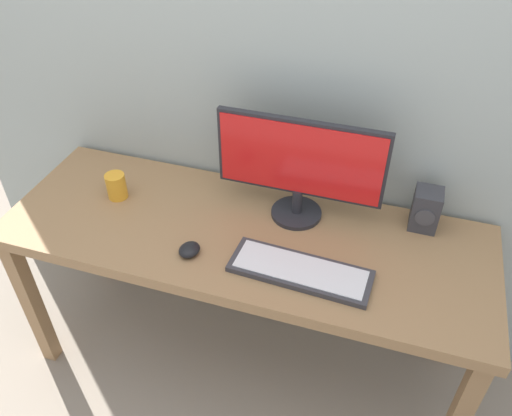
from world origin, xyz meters
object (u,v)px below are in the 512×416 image
Objects in this scene: monitor at (300,165)px; keyboard_primary at (300,271)px; speaker_right at (426,209)px; desk at (244,248)px; coffee_mug at (116,186)px; mouse at (189,250)px.

keyboard_primary is (0.09, -0.29, -0.21)m from monitor.
keyboard_primary is 0.52m from speaker_right.
speaker_right is at bearing 20.57° from desk.
speaker_right is 1.52× the size of coffee_mug.
coffee_mug reaches higher than mouse.
speaker_right is 1.14m from coffee_mug.
monitor is 0.37m from keyboard_primary.
monitor is 0.48m from mouse.
monitor is at bearing 60.24° from mouse.
mouse is at bearing -176.26° from keyboard_primary.
monitor reaches higher than mouse.
coffee_mug is (-0.68, -0.11, -0.17)m from monitor.
coffee_mug is at bearing 175.15° from desk.
mouse is at bearing -152.41° from speaker_right.
desk is at bearing -4.85° from coffee_mug.
speaker_right reaches higher than desk.
coffee_mug is (-0.39, 0.21, 0.03)m from mouse.
mouse reaches higher than desk.
desk is at bearing -134.67° from monitor.
coffee_mug is at bearing 165.05° from mouse.
speaker_right is (0.60, 0.23, 0.16)m from desk.
keyboard_primary is at bearing -134.91° from speaker_right.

